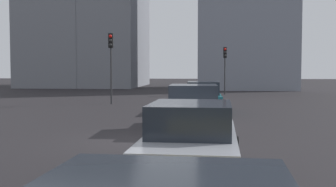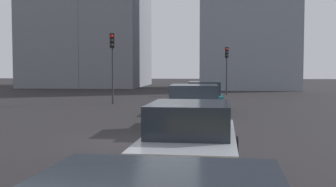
{
  "view_description": "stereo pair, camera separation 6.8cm",
  "coord_description": "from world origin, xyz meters",
  "px_view_note": "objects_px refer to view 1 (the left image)",
  "views": [
    {
      "loc": [
        -12.81,
        -2.09,
        2.22
      ],
      "look_at": [
        -1.42,
        -1.0,
        1.55
      ],
      "focal_mm": 45.81,
      "sensor_mm": 36.0,
      "label": 1
    },
    {
      "loc": [
        -12.81,
        -2.16,
        2.22
      ],
      "look_at": [
        -1.42,
        -1.0,
        1.55
      ],
      "focal_mm": 45.81,
      "sensor_mm": 36.0,
      "label": 2
    }
  ],
  "objects_px": {
    "car_white_left_second": "(193,108)",
    "traffic_light_near_right": "(111,54)",
    "car_silver_left_third": "(191,142)",
    "traffic_light_near_left": "(225,61)",
    "car_teal_left_lead": "(203,98)"
  },
  "relations": [
    {
      "from": "car_white_left_second",
      "to": "traffic_light_near_right",
      "type": "height_order",
      "value": "traffic_light_near_right"
    },
    {
      "from": "traffic_light_near_right",
      "to": "car_silver_left_third",
      "type": "bearing_deg",
      "value": 17.12
    },
    {
      "from": "traffic_light_near_right",
      "to": "traffic_light_near_left",
      "type": "bearing_deg",
      "value": 143.13
    },
    {
      "from": "car_white_left_second",
      "to": "car_silver_left_third",
      "type": "relative_size",
      "value": 0.99
    },
    {
      "from": "car_silver_left_third",
      "to": "traffic_light_near_left",
      "type": "height_order",
      "value": "traffic_light_near_left"
    },
    {
      "from": "car_teal_left_lead",
      "to": "car_silver_left_third",
      "type": "height_order",
      "value": "car_teal_left_lead"
    },
    {
      "from": "car_silver_left_third",
      "to": "car_white_left_second",
      "type": "bearing_deg",
      "value": 3.39
    },
    {
      "from": "car_silver_left_third",
      "to": "traffic_light_near_left",
      "type": "relative_size",
      "value": 1.16
    },
    {
      "from": "car_teal_left_lead",
      "to": "car_white_left_second",
      "type": "height_order",
      "value": "car_white_left_second"
    },
    {
      "from": "car_teal_left_lead",
      "to": "car_white_left_second",
      "type": "bearing_deg",
      "value": 176.36
    },
    {
      "from": "car_white_left_second",
      "to": "traffic_light_near_left",
      "type": "height_order",
      "value": "traffic_light_near_left"
    },
    {
      "from": "car_silver_left_third",
      "to": "traffic_light_near_right",
      "type": "height_order",
      "value": "traffic_light_near_right"
    },
    {
      "from": "car_teal_left_lead",
      "to": "traffic_light_near_left",
      "type": "distance_m",
      "value": 15.05
    },
    {
      "from": "car_white_left_second",
      "to": "traffic_light_near_right",
      "type": "bearing_deg",
      "value": 25.78
    },
    {
      "from": "car_teal_left_lead",
      "to": "traffic_light_near_left",
      "type": "xyz_separation_m",
      "value": [
        14.81,
        -1.62,
        2.13
      ]
    }
  ]
}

